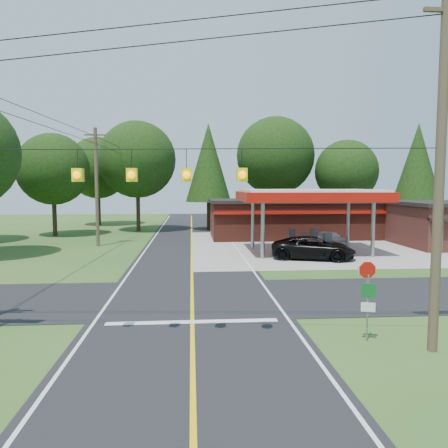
{
  "coord_description": "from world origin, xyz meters",
  "views": [
    {
      "loc": [
        -0.01,
        -19.75,
        5.18
      ],
      "look_at": [
        2.0,
        7.0,
        2.8
      ],
      "focal_mm": 35.0,
      "sensor_mm": 36.0,
      "label": 1
    }
  ],
  "objects": [
    {
      "name": "ground",
      "position": [
        0.0,
        0.0,
        0.0
      ],
      "size": [
        120.0,
        120.0,
        0.0
      ],
      "primitive_type": "plane",
      "color": "#264E1B",
      "rests_on": "ground"
    },
    {
      "name": "main_highway",
      "position": [
        0.0,
        0.0,
        0.01
      ],
      "size": [
        8.0,
        120.0,
        0.02
      ],
      "primitive_type": "cube",
      "color": "black",
      "rests_on": "ground"
    },
    {
      "name": "cross_road",
      "position": [
        0.0,
        0.0,
        0.01
      ],
      "size": [
        70.0,
        7.0,
        0.02
      ],
      "primitive_type": "cube",
      "color": "black",
      "rests_on": "ground"
    },
    {
      "name": "lane_center_yellow",
      "position": [
        0.0,
        0.0,
        0.03
      ],
      "size": [
        0.15,
        110.0,
        0.0
      ],
      "primitive_type": "cube",
      "color": "yellow",
      "rests_on": "main_highway"
    },
    {
      "name": "gas_canopy",
      "position": [
        9.0,
        13.0,
        4.27
      ],
      "size": [
        10.6,
        7.4,
        4.88
      ],
      "color": "gray",
      "rests_on": "ground"
    },
    {
      "name": "convenience_store",
      "position": [
        10.0,
        22.98,
        1.92
      ],
      "size": [
        16.4,
        7.55,
        3.8
      ],
      "color": "maroon",
      "rests_on": "ground"
    },
    {
      "name": "utility_pole_near_right",
      "position": [
        7.5,
        -7.0,
        5.96
      ],
      "size": [
        1.8,
        0.3,
        11.5
      ],
      "color": "#473828",
      "rests_on": "ground"
    },
    {
      "name": "utility_pole_far_left",
      "position": [
        -8.0,
        18.0,
        5.2
      ],
      "size": [
        1.8,
        0.3,
        10.0
      ],
      "color": "#473828",
      "rests_on": "ground"
    },
    {
      "name": "utility_pole_north",
      "position": [
        -6.5,
        35.0,
        4.75
      ],
      "size": [
        0.3,
        0.3,
        9.5
      ],
      "color": "#473828",
      "rests_on": "ground"
    },
    {
      "name": "overhead_beacons",
      "position": [
        -1.0,
        -6.0,
        6.21
      ],
      "size": [
        17.04,
        2.04,
        1.03
      ],
      "color": "black",
      "rests_on": "ground"
    },
    {
      "name": "treeline_backdrop",
      "position": [
        0.82,
        24.01,
        7.49
      ],
      "size": [
        70.27,
        51.59,
        13.3
      ],
      "color": "#332316",
      "rests_on": "ground"
    },
    {
      "name": "suv_car",
      "position": [
        8.5,
        10.0,
        0.8
      ],
      "size": [
        7.19,
        7.19,
        1.59
      ],
      "primitive_type": "imported",
      "rotation": [
        0.0,
        0.0,
        1.27
      ],
      "color": "black",
      "rests_on": "ground"
    },
    {
      "name": "sedan_car",
      "position": [
        12.0,
        17.0,
        0.62
      ],
      "size": [
        4.86,
        4.86,
        1.24
      ],
      "primitive_type": "imported",
      "rotation": [
        0.0,
        0.0,
        0.45
      ],
      "color": "silver",
      "rests_on": "ground"
    },
    {
      "name": "octagonal_stop_sign",
      "position": [
        7.0,
        -3.01,
        1.62
      ],
      "size": [
        0.77,
        0.1,
        2.19
      ],
      "color": "gray",
      "rests_on": "ground"
    },
    {
      "name": "route_sign_post",
      "position": [
        5.8,
        -6.02,
        1.34
      ],
      "size": [
        0.45,
        0.16,
        2.24
      ],
      "color": "gray",
      "rests_on": "ground"
    }
  ]
}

